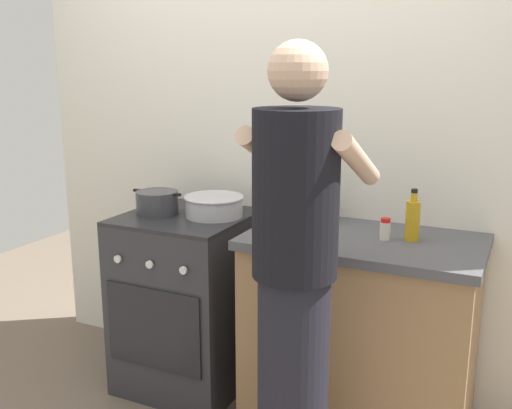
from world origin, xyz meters
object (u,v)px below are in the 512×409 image
at_px(pot, 157,202).
at_px(spice_bottle, 385,229).
at_px(mixing_bowl, 214,205).
at_px(utensil_crock, 326,200).
at_px(person, 295,285).
at_px(stove_range, 188,300).
at_px(oil_bottle, 413,219).

xyz_separation_m(pot, spice_bottle, (1.13, 0.04, -0.01)).
height_order(mixing_bowl, utensil_crock, utensil_crock).
bearing_deg(spice_bottle, person, -107.91).
bearing_deg(stove_range, utensil_crock, 16.87).
xyz_separation_m(mixing_bowl, person, (0.66, -0.60, -0.10)).
relative_size(pot, mixing_bowl, 0.93).
distance_m(stove_range, pot, 0.53).
height_order(pot, spice_bottle, pot).
bearing_deg(oil_bottle, stove_range, -177.59).
bearing_deg(person, stove_range, 145.40).
relative_size(utensil_crock, spice_bottle, 3.56).
bearing_deg(utensil_crock, stove_range, -163.13).
bearing_deg(pot, mixing_bowl, 15.13).
xyz_separation_m(stove_range, person, (0.80, -0.55, 0.41)).
distance_m(mixing_bowl, spice_bottle, 0.85).
bearing_deg(pot, person, -28.87).
distance_m(pot, utensil_crock, 0.83).
height_order(pot, utensil_crock, utensil_crock).
xyz_separation_m(stove_range, spice_bottle, (0.99, 0.01, 0.50)).
height_order(utensil_crock, oil_bottle, utensil_crock).
relative_size(oil_bottle, person, 0.13).
bearing_deg(spice_bottle, utensil_crock, 149.98).
distance_m(pot, mixing_bowl, 0.29).
bearing_deg(spice_bottle, pot, -177.81).
height_order(stove_range, pot, pot).
bearing_deg(utensil_crock, oil_bottle, -19.46).
xyz_separation_m(mixing_bowl, utensil_crock, (0.52, 0.16, 0.04)).
distance_m(mixing_bowl, person, 0.90).
distance_m(utensil_crock, person, 0.78).
distance_m(pot, spice_bottle, 1.13).
bearing_deg(stove_range, spice_bottle, 0.52).
bearing_deg(person, oil_bottle, 64.50).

